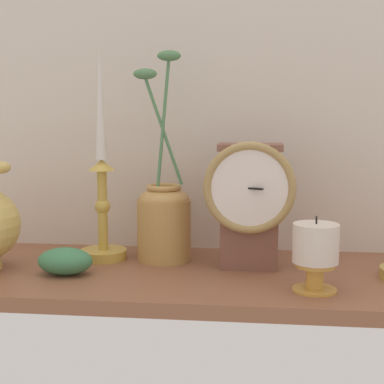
% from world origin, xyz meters
% --- Properties ---
extents(ground_plane, '(1.00, 0.36, 0.02)m').
position_xyz_m(ground_plane, '(0.00, 0.00, -0.01)').
color(ground_plane, brown).
extents(back_wall, '(1.20, 0.02, 0.65)m').
position_xyz_m(back_wall, '(0.00, 0.18, 0.33)').
color(back_wall, beige).
rests_on(back_wall, ground_plane).
extents(mantel_clock, '(0.16, 0.09, 0.23)m').
position_xyz_m(mantel_clock, '(0.11, 0.03, 0.12)').
color(mantel_clock, brown).
rests_on(mantel_clock, ground_plane).
extents(candlestick_tall_center, '(0.09, 0.09, 0.39)m').
position_xyz_m(candlestick_tall_center, '(-0.17, 0.06, 0.12)').
color(candlestick_tall_center, gold).
rests_on(candlestick_tall_center, ground_plane).
extents(brass_vase_jar, '(0.11, 0.10, 0.39)m').
position_xyz_m(brass_vase_jar, '(-0.05, 0.07, 0.08)').
color(brass_vase_jar, tan).
rests_on(brass_vase_jar, ground_plane).
extents(pillar_candle_front, '(0.07, 0.07, 0.12)m').
position_xyz_m(pillar_candle_front, '(0.21, -0.09, 0.06)').
color(pillar_candle_front, gold).
rests_on(pillar_candle_front, ground_plane).
extents(ivy_sprig, '(0.10, 0.07, 0.05)m').
position_xyz_m(ivy_sprig, '(-0.20, -0.05, 0.02)').
color(ivy_sprig, '#3F7D51').
rests_on(ivy_sprig, ground_plane).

